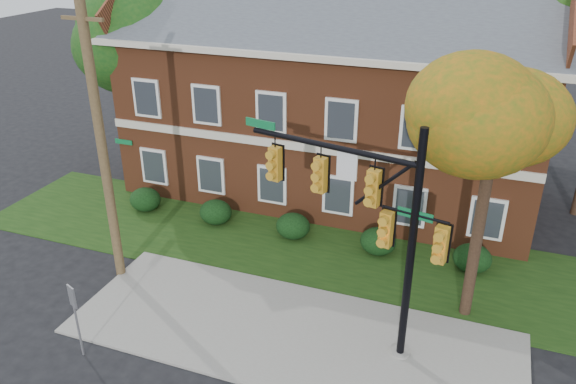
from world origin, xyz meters
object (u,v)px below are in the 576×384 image
(hedge_left, at_px, (216,212))
(traffic_signal, at_px, (370,213))
(hedge_far_left, at_px, (145,199))
(hedge_far_right, at_px, (472,258))
(tree_near_right, at_px, (505,122))
(sign_post, at_px, (75,309))
(apartment_building, at_px, (333,86))
(hedge_center, at_px, (293,226))
(hedge_right, at_px, (378,241))
(tree_left_rear, at_px, (131,39))
(utility_pole, at_px, (102,147))

(hedge_left, distance_m, traffic_signal, 10.00)
(hedge_far_left, bearing_deg, hedge_far_right, 0.00)
(hedge_left, height_order, tree_near_right, tree_near_right)
(traffic_signal, height_order, sign_post, traffic_signal)
(apartment_building, height_order, hedge_far_right, apartment_building)
(hedge_center, xyz_separation_m, tree_near_right, (7.22, -2.83, 6.14))
(hedge_left, bearing_deg, hedge_right, 0.00)
(hedge_far_left, bearing_deg, hedge_center, 0.00)
(tree_left_rear, bearing_deg, hedge_center, -23.04)
(hedge_far_left, xyz_separation_m, hedge_far_right, (14.00, 0.00, 0.00))
(hedge_left, height_order, sign_post, sign_post)
(apartment_building, relative_size, hedge_far_left, 13.43)
(apartment_building, xyz_separation_m, hedge_left, (-3.50, -5.25, -4.46))
(tree_near_right, height_order, traffic_signal, tree_near_right)
(hedge_far_left, height_order, hedge_left, same)
(hedge_far_left, bearing_deg, apartment_building, 36.89)
(hedge_far_left, xyz_separation_m, utility_pole, (2.00, -4.71, 4.46))
(apartment_building, xyz_separation_m, traffic_signal, (4.10, -10.45, -0.56))
(hedge_far_right, xyz_separation_m, tree_near_right, (0.22, -2.83, 6.14))
(hedge_far_left, xyz_separation_m, tree_near_right, (14.22, -2.83, 6.14))
(tree_left_rear, distance_m, traffic_signal, 16.84)
(apartment_building, bearing_deg, hedge_center, -90.00)
(hedge_center, height_order, tree_left_rear, tree_left_rear)
(hedge_far_right, height_order, tree_near_right, tree_near_right)
(hedge_right, relative_size, tree_left_rear, 0.16)
(hedge_center, distance_m, tree_near_right, 9.90)
(hedge_far_left, distance_m, utility_pole, 6.78)
(hedge_left, xyz_separation_m, hedge_center, (3.50, 0.00, 0.00))
(hedge_far_left, xyz_separation_m, tree_left_rear, (-2.73, 4.14, 6.16))
(apartment_building, relative_size, hedge_left, 13.43)
(apartment_building, relative_size, tree_near_right, 2.19)
(hedge_left, bearing_deg, hedge_far_right, 0.00)
(hedge_right, relative_size, utility_pole, 0.14)
(hedge_far_left, relative_size, hedge_far_right, 1.00)
(hedge_far_right, xyz_separation_m, tree_left_rear, (-16.73, 4.14, 6.16))
(apartment_building, height_order, hedge_left, apartment_building)
(traffic_signal, distance_m, sign_post, 8.82)
(tree_near_right, relative_size, sign_post, 3.51)
(hedge_left, xyz_separation_m, utility_pole, (-1.50, -4.71, 4.46))
(hedge_left, distance_m, hedge_right, 7.00)
(hedge_far_left, bearing_deg, tree_near_right, -11.27)
(traffic_signal, bearing_deg, tree_near_right, 49.30)
(tree_near_right, distance_m, sign_post, 13.21)
(traffic_signal, relative_size, utility_pole, 0.73)
(hedge_right, xyz_separation_m, traffic_signal, (0.60, -5.20, 3.90))
(apartment_building, bearing_deg, tree_near_right, -48.23)
(hedge_right, distance_m, tree_left_rear, 15.17)
(tree_near_right, xyz_separation_m, tree_left_rear, (-16.95, 6.97, 0.01))
(utility_pole, bearing_deg, tree_left_rear, 120.06)
(hedge_far_right, relative_size, traffic_signal, 0.20)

